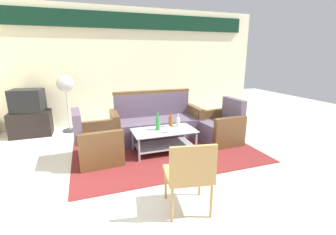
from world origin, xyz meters
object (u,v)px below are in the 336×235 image
tv_stand (31,124)px  bottle_brown (171,121)px  bottle_green (158,123)px  pedestal_fan (66,87)px  armchair_right (221,128)px  armchair_left (97,144)px  bottle_clear (178,121)px  couch (156,124)px  television (28,101)px  coffee_table (164,138)px  cup (168,130)px  wicker_chair (190,172)px

tv_stand → bottle_brown: bearing=-32.9°
bottle_green → pedestal_fan: 2.44m
armchair_right → pedestal_fan: (-2.87, 1.76, 0.73)m
bottle_green → armchair_left: bearing=-178.6°
bottle_clear → tv_stand: bottle_clear is taller
couch → armchair_left: (-1.22, -0.71, -0.03)m
couch → armchair_right: 1.31m
bottle_brown → television: bearing=147.1°
armchair_right → bottle_clear: armchair_right is taller
bottle_green → television: bearing=142.4°
tv_stand → pedestal_fan: (0.76, 0.05, 0.75)m
coffee_table → bottle_clear: bearing=22.3°
armchair_right → bottle_green: armchair_right is taller
bottle_clear → cup: size_ratio=2.40×
coffee_table → wicker_chair: (-0.28, -1.69, 0.22)m
bottle_clear → pedestal_fan: (-1.96, 1.73, 0.51)m
cup → tv_stand: 3.13m
bottle_green → cup: bottle_green is taller
couch → bottle_clear: couch is taller
bottle_brown → television: television is taller
coffee_table → bottle_green: bottle_green is taller
coffee_table → pedestal_fan: 2.59m
armchair_left → tv_stand: (-1.26, 1.80, -0.03)m
television → pedestal_fan: size_ratio=0.52×
bottle_clear → tv_stand: size_ratio=0.30×
armchair_left → bottle_brown: (1.32, 0.13, 0.22)m
bottle_clear → television: bearing=148.3°
wicker_chair → coffee_table: bearing=90.6°
armchair_left → armchair_right: same height
bottle_clear → pedestal_fan: 2.67m
cup → wicker_chair: 1.57m
bottle_green → bottle_clear: (0.42, 0.09, -0.03)m
tv_stand → television: bearing=81.3°
pedestal_fan → television: bearing=-176.4°
coffee_table → armchair_right: bearing=4.7°
bottle_clear → wicker_chair: wicker_chair is taller
cup → pedestal_fan: bearing=129.7°
couch → coffee_table: bearing=83.9°
coffee_table → television: 3.05m
armchair_left → tv_stand: armchair_left is taller
television → bottle_brown: bearing=155.7°
cup → bottle_brown: bearing=63.2°
coffee_table → wicker_chair: size_ratio=1.31×
coffee_table → pedestal_fan: bearing=131.4°
bottle_brown → cup: (-0.15, -0.29, -0.05)m
bottle_brown → couch: bearing=99.7°
bottle_green → television: (-2.30, 1.77, 0.23)m
couch → pedestal_fan: (-1.72, 1.14, 0.70)m
bottle_brown → pedestal_fan: pedestal_fan is taller
bottle_brown → television: (-2.58, 1.67, 0.25)m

